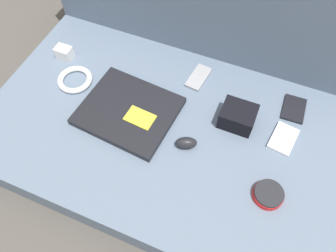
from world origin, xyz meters
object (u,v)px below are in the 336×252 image
Objects in this scene: laptop at (129,111)px; phone_black at (283,139)px; speaker_puck at (268,194)px; phone_silver at (294,109)px; computer_mouse at (186,143)px; camera_pouch at (238,116)px; charger_brick at (64,53)px; phone_small at (198,77)px.

laptop reaches higher than phone_black.
speaker_puck is 0.82× the size of phone_silver.
phone_silver is at bearing 20.67° from computer_mouse.
speaker_puck is at bearing -7.28° from laptop.
speaker_puck is (0.48, -0.10, 0.00)m from laptop.
computer_mouse reaches higher than laptop.
laptop is 2.95× the size of camera_pouch.
laptop is at bearing -163.18° from camera_pouch.
phone_black is 1.97× the size of charger_brick.
laptop is 0.35m from camera_pouch.
computer_mouse is 0.18m from camera_pouch.
phone_small is at bearing 134.49° from speaker_puck.
phone_black is 1.06× the size of camera_pouch.
speaker_puck is 0.76× the size of phone_black.
camera_pouch reaches higher than phone_black.
phone_silver is 0.13m from phone_black.
camera_pouch is (0.12, 0.14, 0.01)m from computer_mouse.
computer_mouse reaches higher than phone_silver.
camera_pouch is (0.17, -0.12, 0.03)m from phone_small.
phone_small is at bearing 144.06° from camera_pouch.
computer_mouse is 1.32× the size of charger_brick.
phone_black is at bearing 89.60° from speaker_puck.
laptop is 0.22m from computer_mouse.
charger_brick reaches higher than speaker_puck.
camera_pouch reaches higher than phone_small.
phone_black reaches higher than phone_silver.
phone_small is 0.21m from camera_pouch.
charger_brick is at bearing 162.40° from laptop.
phone_black is at bearing 15.85° from laptop.
phone_silver is at bearing 36.75° from camera_pouch.
camera_pouch reaches higher than computer_mouse.
computer_mouse reaches higher than phone_black.
laptop is at bearing -157.94° from phone_silver.
camera_pouch reaches higher than phone_silver.
phone_silver is 1.81× the size of charger_brick.
charger_brick is (-0.48, -0.09, 0.02)m from phone_small.
phone_black is 0.80m from charger_brick.
speaker_puck is 0.20m from phone_black.
laptop is 2.79× the size of phone_black.
charger_brick reaches higher than phone_small.
charger_brick is (-0.65, 0.03, -0.01)m from camera_pouch.
phone_black is at bearing 4.08° from computer_mouse.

